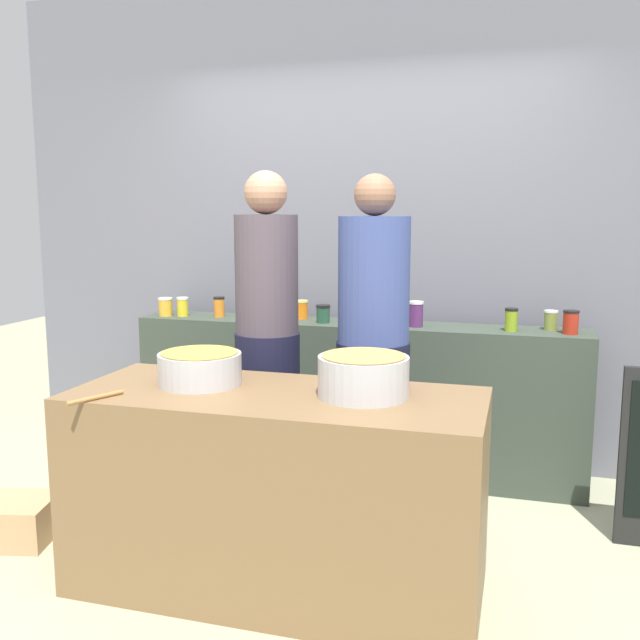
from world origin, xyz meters
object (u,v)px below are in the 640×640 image
preserve_jar_3 (276,310)px  preserve_jar_7 (416,314)px  cooking_pot_center (363,376)px  preserve_jar_1 (183,307)px  preserve_jar_5 (323,314)px  preserve_jar_2 (219,307)px  wooden_spoon (95,398)px  cook_with_tongs (268,362)px  preserve_jar_8 (511,320)px  bread_crate (9,520)px  preserve_jar_6 (386,312)px  preserve_jar_10 (571,322)px  cook_in_cap (373,376)px  cooking_pot_left (200,368)px  preserve_jar_0 (166,307)px  preserve_jar_4 (301,309)px  preserve_jar_9 (551,320)px

preserve_jar_3 → preserve_jar_7: preserve_jar_7 is taller
cooking_pot_center → preserve_jar_1: bearing=138.2°
preserve_jar_5 → preserve_jar_2: bearing=176.6°
wooden_spoon → cook_with_tongs: cook_with_tongs is taller
preserve_jar_8 → bread_crate: bearing=-149.8°
preserve_jar_1 → preserve_jar_3: preserve_jar_1 is taller
preserve_jar_5 → bread_crate: 2.00m
preserve_jar_2 → preserve_jar_6: (1.05, 0.06, -0.00)m
preserve_jar_10 → cook_in_cap: cook_in_cap is taller
preserve_jar_10 → cooking_pot_left: size_ratio=0.36×
preserve_jar_2 → preserve_jar_3: (0.36, 0.06, -0.01)m
preserve_jar_0 → preserve_jar_4: 0.87m
preserve_jar_9 → preserve_jar_6: bearing=179.7°
cooking_pot_left → wooden_spoon: 0.46m
preserve_jar_0 → preserve_jar_6: size_ratio=0.94×
preserve_jar_3 → wooden_spoon: 1.77m
preserve_jar_4 → cook_with_tongs: bearing=-84.6°
preserve_jar_9 → cook_in_cap: cook_in_cap is taller
preserve_jar_0 → cooking_pot_center: preserve_jar_0 is taller
preserve_jar_10 → cooking_pot_left: preserve_jar_10 is taller
preserve_jar_1 → preserve_jar_8: size_ratio=0.94×
preserve_jar_1 → preserve_jar_4: preserve_jar_1 is taller
preserve_jar_0 → preserve_jar_7: bearing=0.7°
preserve_jar_6 → preserve_jar_1: bearing=-175.6°
preserve_jar_5 → preserve_jar_10: size_ratio=0.84×
preserve_jar_0 → cooking_pot_left: 1.55m
preserve_jar_3 → preserve_jar_8: preserve_jar_8 is taller
preserve_jar_1 → preserve_jar_7: (1.48, 0.00, 0.01)m
preserve_jar_9 → preserve_jar_10: (0.10, -0.10, 0.01)m
preserve_jar_0 → preserve_jar_6: bearing=4.8°
preserve_jar_10 → cook_with_tongs: size_ratio=0.07×
preserve_jar_0 → preserve_jar_1: size_ratio=0.96×
preserve_jar_9 → cooking_pot_center: size_ratio=0.30×
preserve_jar_7 → preserve_jar_10: size_ratio=1.14×
preserve_jar_3 → preserve_jar_5: 0.35m
preserve_jar_4 → preserve_jar_9: preserve_jar_4 is taller
preserve_jar_4 → cooking_pot_center: size_ratio=0.31×
cooking_pot_left → bread_crate: bearing=-178.6°
preserve_jar_6 → preserve_jar_7: size_ratio=0.84×
preserve_jar_10 → preserve_jar_8: bearing=179.2°
cooking_pot_center → preserve_jar_0: bearing=140.6°
preserve_jar_0 → preserve_jar_5: (1.04, 0.01, -0.00)m
cook_with_tongs → cook_in_cap: cook_with_tongs is taller
preserve_jar_7 → preserve_jar_10: (0.84, -0.01, -0.01)m
preserve_jar_2 → preserve_jar_5: size_ratio=1.18×
preserve_jar_2 → preserve_jar_10: 2.09m
preserve_jar_7 → preserve_jar_4: bearing=171.7°
preserve_jar_4 → preserve_jar_6: (0.53, -0.01, 0.00)m
preserve_jar_9 → cooking_pot_left: (-1.48, -1.40, -0.06)m
preserve_jar_2 → cook_in_cap: bearing=-35.0°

